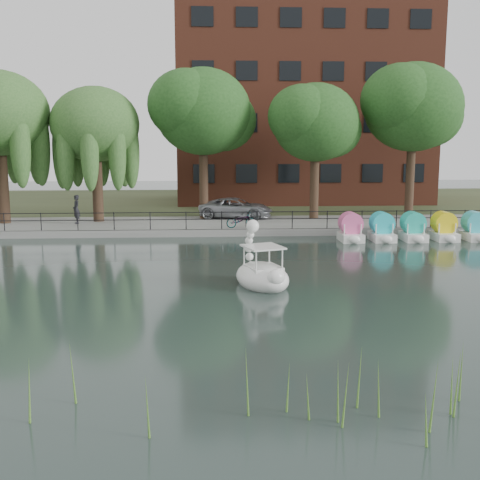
{
  "coord_description": "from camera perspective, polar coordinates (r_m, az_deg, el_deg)",
  "views": [
    {
      "loc": [
        -0.9,
        -20.26,
        5.35
      ],
      "look_at": [
        0.5,
        4.0,
        1.3
      ],
      "focal_mm": 45.0,
      "sensor_mm": 36.0,
      "label": 1
    }
  ],
  "objects": [
    {
      "name": "bicycle",
      "position": [
        34.3,
        0.08,
        2.01
      ],
      "size": [
        1.02,
        1.82,
        1.0
      ],
      "primitive_type": "imported",
      "rotation": [
        0.0,
        0.0,
        1.83
      ],
      "color": "gray",
      "rests_on": "promenade"
    },
    {
      "name": "railing",
      "position": [
        33.78,
        -1.75,
        2.31
      ],
      "size": [
        32.0,
        0.05,
        1.0
      ],
      "color": "black",
      "rests_on": "promenade"
    },
    {
      "name": "broadleaf_far",
      "position": [
        41.06,
        16.11,
        11.96
      ],
      "size": [
        6.3,
        6.3,
        9.71
      ],
      "color": "#473323",
      "rests_on": "promenade"
    },
    {
      "name": "pedal_boat_row",
      "position": [
        33.92,
        17.44,
        0.99
      ],
      "size": [
        9.65,
        1.7,
        1.4
      ],
      "color": "white",
      "rests_on": "ground_plane"
    },
    {
      "name": "broadleaf_right",
      "position": [
        38.4,
        7.18,
        10.94
      ],
      "size": [
        5.4,
        5.4,
        8.32
      ],
      "color": "#473323",
      "rests_on": "promenade"
    },
    {
      "name": "promenade",
      "position": [
        36.63,
        -1.86,
        1.38
      ],
      "size": [
        40.0,
        6.0,
        0.4
      ],
      "primitive_type": "cube",
      "color": "gray",
      "rests_on": "ground_plane"
    },
    {
      "name": "willow_mid",
      "position": [
        37.85,
        -13.58,
        10.56
      ],
      "size": [
        5.32,
        5.32,
        8.15
      ],
      "color": "#473323",
      "rests_on": "promenade"
    },
    {
      "name": "pedestrian",
      "position": [
        37.18,
        -15.26,
        3.02
      ],
      "size": [
        0.76,
        0.86,
        1.98
      ],
      "primitive_type": "imported",
      "rotation": [
        0.0,
        0.0,
        5.19
      ],
      "color": "black",
      "rests_on": "promenade"
    },
    {
      "name": "broadleaf_center",
      "position": [
        38.3,
        -3.53,
        12.01
      ],
      "size": [
        6.0,
        6.0,
        9.25
      ],
      "color": "#473323",
      "rests_on": "promenade"
    },
    {
      "name": "kerb",
      "position": [
        33.72,
        -1.73,
        0.67
      ],
      "size": [
        40.0,
        0.25,
        0.4
      ],
      "primitive_type": "cube",
      "color": "gray",
      "rests_on": "ground_plane"
    },
    {
      "name": "swan_boat",
      "position": [
        22.33,
        2.06,
        -3.04
      ],
      "size": [
        2.55,
        3.21,
        2.37
      ],
      "rotation": [
        0.0,
        0.0,
        0.32
      ],
      "color": "white",
      "rests_on": "ground_plane"
    },
    {
      "name": "apartment_building",
      "position": [
        51.0,
        5.79,
        13.93
      ],
      "size": [
        20.0,
        10.07,
        18.0
      ],
      "color": "#4C1E16",
      "rests_on": "land_strip"
    },
    {
      "name": "land_strip",
      "position": [
        50.53,
        -2.27,
        3.59
      ],
      "size": [
        60.0,
        22.0,
        0.36
      ],
      "primitive_type": "cube",
      "color": "#47512D",
      "rests_on": "ground_plane"
    },
    {
      "name": "reed_bank",
      "position": [
        12.11,
        11.15,
        -13.82
      ],
      "size": [
        24.0,
        2.4,
        1.2
      ],
      "color": "#669938",
      "rests_on": "ground_plane"
    },
    {
      "name": "ground_plane",
      "position": [
        20.97,
        -0.74,
        -5.32
      ],
      "size": [
        120.0,
        120.0,
        0.0
      ],
      "primitive_type": "plane",
      "color": "#31413F"
    },
    {
      "name": "minivan",
      "position": [
        38.53,
        -0.38,
        3.19
      ],
      "size": [
        3.62,
        5.76,
        1.48
      ],
      "primitive_type": "imported",
      "rotation": [
        0.0,
        0.0,
        1.34
      ],
      "color": "gray",
      "rests_on": "promenade"
    }
  ]
}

